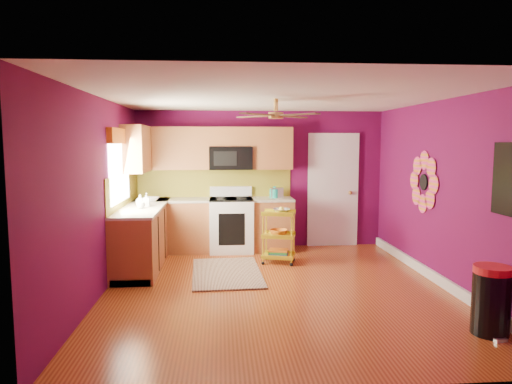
{
  "coord_description": "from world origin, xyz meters",
  "views": [
    {
      "loc": [
        -0.73,
        -5.83,
        1.92
      ],
      "look_at": [
        -0.25,
        0.4,
        1.25
      ],
      "focal_mm": 32.0,
      "sensor_mm": 36.0,
      "label": 1
    }
  ],
  "objects": [
    {
      "name": "ground",
      "position": [
        0.0,
        0.0,
        0.0
      ],
      "size": [
        5.0,
        5.0,
        0.0
      ],
      "primitive_type": "plane",
      "color": "maroon",
      "rests_on": "ground"
    },
    {
      "name": "room_envelope",
      "position": [
        0.03,
        0.0,
        1.63
      ],
      "size": [
        4.54,
        5.04,
        2.52
      ],
      "color": "#5D0A41",
      "rests_on": "ground"
    },
    {
      "name": "lower_cabinets",
      "position": [
        -1.35,
        1.82,
        0.43
      ],
      "size": [
        2.81,
        2.31,
        0.94
      ],
      "color": "brown",
      "rests_on": "ground"
    },
    {
      "name": "electric_range",
      "position": [
        -0.55,
        2.17,
        0.48
      ],
      "size": [
        0.76,
        0.66,
        1.13
      ],
      "color": "white",
      "rests_on": "ground"
    },
    {
      "name": "upper_cabinetry",
      "position": [
        -1.24,
        2.17,
        1.8
      ],
      "size": [
        2.8,
        2.3,
        1.26
      ],
      "color": "brown",
      "rests_on": "ground"
    },
    {
      "name": "left_window",
      "position": [
        -2.22,
        1.05,
        1.74
      ],
      "size": [
        0.08,
        1.35,
        1.08
      ],
      "color": "white",
      "rests_on": "ground"
    },
    {
      "name": "panel_door",
      "position": [
        1.35,
        2.47,
        1.02
      ],
      "size": [
        0.95,
        0.11,
        2.15
      ],
      "color": "white",
      "rests_on": "ground"
    },
    {
      "name": "right_wall_art",
      "position": [
        2.23,
        -0.34,
        1.44
      ],
      "size": [
        0.04,
        2.74,
        1.04
      ],
      "color": "black",
      "rests_on": "ground"
    },
    {
      "name": "ceiling_fan",
      "position": [
        0.0,
        0.2,
        2.29
      ],
      "size": [
        1.01,
        1.01,
        0.26
      ],
      "color": "#BF8C3F",
      "rests_on": "ground"
    },
    {
      "name": "shag_rug",
      "position": [
        -0.65,
        0.75,
        0.01
      ],
      "size": [
        1.06,
        1.66,
        0.02
      ],
      "primitive_type": "cube",
      "rotation": [
        0.0,
        0.0,
        0.04
      ],
      "color": "black",
      "rests_on": "ground"
    },
    {
      "name": "rolling_cart",
      "position": [
        0.19,
        1.28,
        0.47
      ],
      "size": [
        0.58,
        0.49,
        0.92
      ],
      "color": "yellow",
      "rests_on": "ground"
    },
    {
      "name": "trash_can",
      "position": [
        1.97,
        -1.6,
        0.35
      ],
      "size": [
        0.42,
        0.43,
        0.7
      ],
      "color": "black",
      "rests_on": "ground"
    },
    {
      "name": "teal_kettle",
      "position": [
        0.23,
        2.24,
        1.02
      ],
      "size": [
        0.18,
        0.18,
        0.21
      ],
      "color": "#15A390",
      "rests_on": "lower_cabinets"
    },
    {
      "name": "toaster",
      "position": [
        0.27,
        2.24,
        1.03
      ],
      "size": [
        0.22,
        0.15,
        0.18
      ],
      "primitive_type": "cube",
      "color": "beige",
      "rests_on": "lower_cabinets"
    },
    {
      "name": "soap_bottle_a",
      "position": [
        -1.88,
        1.27,
        1.04
      ],
      "size": [
        0.09,
        0.1,
        0.21
      ],
      "primitive_type": "imported",
      "color": "#EA3F72",
      "rests_on": "lower_cabinets"
    },
    {
      "name": "soap_bottle_b",
      "position": [
        -1.99,
        1.35,
        1.03
      ],
      "size": [
        0.14,
        0.14,
        0.18
      ],
      "primitive_type": "imported",
      "color": "white",
      "rests_on": "lower_cabinets"
    },
    {
      "name": "counter_dish",
      "position": [
        -1.91,
        1.95,
        0.97
      ],
      "size": [
        0.27,
        0.27,
        0.07
      ],
      "primitive_type": "imported",
      "color": "white",
      "rests_on": "lower_cabinets"
    },
    {
      "name": "counter_cup",
      "position": [
        -1.93,
        1.07,
        0.99
      ],
      "size": [
        0.12,
        0.12,
        0.1
      ],
      "primitive_type": "imported",
      "color": "white",
      "rests_on": "lower_cabinets"
    }
  ]
}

